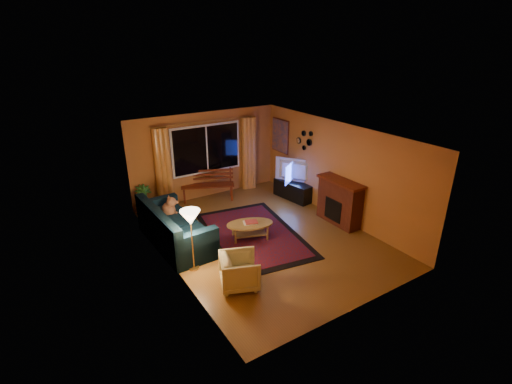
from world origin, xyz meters
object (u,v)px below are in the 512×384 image
bench (208,192)px  tv_console (293,190)px  coffee_table (250,231)px  sofa (175,225)px  floor_lamp (192,241)px  armchair (240,269)px

bench → tv_console: bearing=-6.2°
coffee_table → sofa: bearing=155.2°
sofa → floor_lamp: 1.19m
tv_console → floor_lamp: bearing=-163.6°
armchair → floor_lamp: 1.15m
coffee_table → tv_console: tv_console is taller
bench → floor_lamp: 3.55m
floor_lamp → armchair: bearing=-62.3°
bench → floor_lamp: (-1.77, -3.05, 0.42)m
coffee_table → tv_console: size_ratio=0.89×
armchair → coffee_table: armchair is taller
sofa → tv_console: 3.90m
coffee_table → tv_console: (2.30, 1.35, 0.06)m
sofa → coffee_table: bearing=-27.3°
floor_lamp → coffee_table: (1.62, 0.46, -0.45)m
armchair → tv_console: (3.40, 2.79, -0.10)m
coffee_table → tv_console: 2.66m
bench → armchair: size_ratio=2.09×
armchair → bench: bearing=4.1°
floor_lamp → tv_console: (3.92, 1.80, -0.39)m
floor_lamp → bench: bearing=59.9°
bench → sofa: (-1.70, -1.88, 0.24)m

